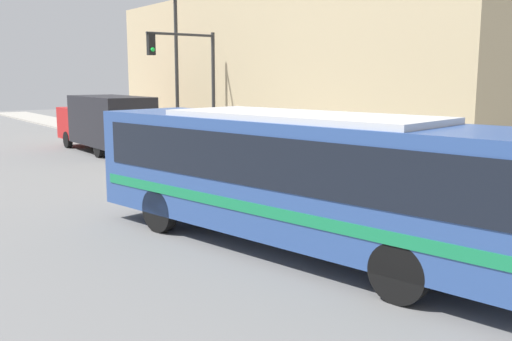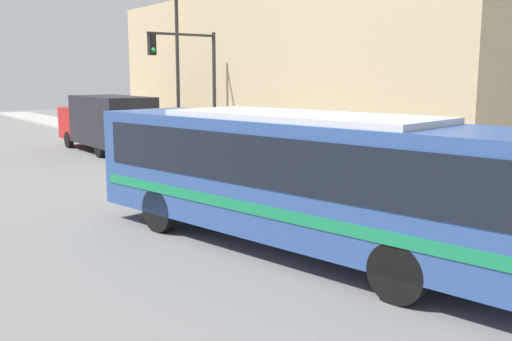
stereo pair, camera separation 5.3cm
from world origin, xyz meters
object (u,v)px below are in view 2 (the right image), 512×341
at_px(delivery_truck, 106,121).
at_px(pedestrian_mid_block, 242,140).
at_px(parking_meter, 285,153).
at_px(street_lamp, 171,59).
at_px(city_bus, 299,171).
at_px(pedestrian_near_corner, 258,142).
at_px(traffic_light_pole, 193,74).
at_px(fire_hydrant, 334,176).

bearing_deg(delivery_truck, pedestrian_mid_block, -67.64).
xyz_separation_m(parking_meter, street_lamp, (-0.13, 8.95, 3.70)).
xyz_separation_m(city_bus, street_lamp, (5.32, 16.24, 2.90)).
distance_m(pedestrian_near_corner, pedestrian_mid_block, 0.70).
relative_size(delivery_truck, parking_meter, 6.21).
bearing_deg(pedestrian_mid_block, pedestrian_near_corner, -19.45).
bearing_deg(city_bus, pedestrian_near_corner, 47.32).
relative_size(delivery_truck, pedestrian_mid_block, 4.30).
bearing_deg(city_bus, pedestrian_mid_block, 50.38).
relative_size(pedestrian_near_corner, pedestrian_mid_block, 0.92).
height_order(traffic_light_pole, street_lamp, street_lamp).
relative_size(parking_meter, street_lamp, 0.17).
xyz_separation_m(fire_hydrant, pedestrian_near_corner, (1.36, 6.36, 0.51)).
xyz_separation_m(fire_hydrant, pedestrian_mid_block, (0.70, 6.59, 0.60)).
bearing_deg(traffic_light_pole, delivery_truck, 103.94).
bearing_deg(fire_hydrant, traffic_light_pole, 96.62).
distance_m(fire_hydrant, street_lamp, 12.38).
bearing_deg(fire_hydrant, pedestrian_near_corner, 77.96).
bearing_deg(delivery_truck, traffic_light_pole, -76.06).
bearing_deg(delivery_truck, city_bus, -98.78).
bearing_deg(parking_meter, city_bus, -126.77).
distance_m(fire_hydrant, pedestrian_near_corner, 6.52).
xyz_separation_m(traffic_light_pole, street_lamp, (0.80, 3.62, 0.71)).
relative_size(city_bus, delivery_truck, 1.47).
height_order(city_bus, pedestrian_mid_block, city_bus).
xyz_separation_m(fire_hydrant, parking_meter, (-0.00, 2.70, 0.52)).
xyz_separation_m(parking_meter, pedestrian_mid_block, (0.70, 3.90, 0.08)).
height_order(street_lamp, pedestrian_mid_block, street_lamp).
bearing_deg(fire_hydrant, pedestrian_mid_block, 83.96).
distance_m(delivery_truck, parking_meter, 12.00).
xyz_separation_m(delivery_truck, parking_meter, (2.52, -11.72, -0.58)).
distance_m(traffic_light_pole, pedestrian_mid_block, 3.62).
bearing_deg(traffic_light_pole, city_bus, -109.71).
distance_m(delivery_truck, fire_hydrant, 14.67).
height_order(fire_hydrant, pedestrian_mid_block, pedestrian_mid_block).
relative_size(fire_hydrant, pedestrian_near_corner, 0.42).
bearing_deg(parking_meter, fire_hydrant, -90.00).
relative_size(parking_meter, pedestrian_mid_block, 0.69).
xyz_separation_m(delivery_truck, pedestrian_near_corner, (3.87, -8.05, -0.58)).
bearing_deg(city_bus, delivery_truck, 70.39).
xyz_separation_m(city_bus, parking_meter, (5.45, 7.29, -0.80)).
bearing_deg(fire_hydrant, city_bus, -139.85).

